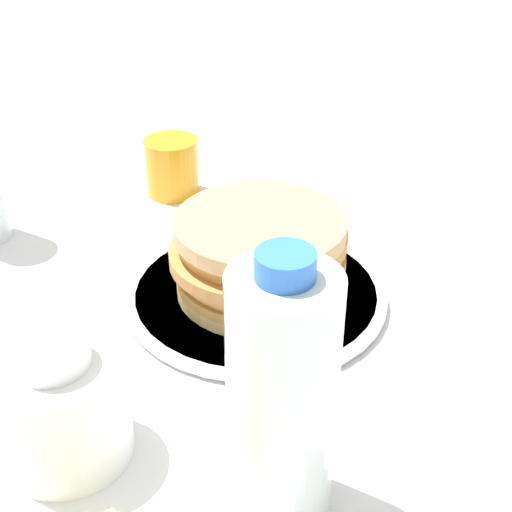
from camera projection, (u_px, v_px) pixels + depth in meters
The scene contains 6 objects.
ground_plane at pixel (263, 283), 0.79m from camera, with size 4.00×4.00×0.00m, color white.
plate at pixel (256, 293), 0.76m from camera, with size 0.28×0.28×0.01m.
pancake_stack at pixel (260, 255), 0.73m from camera, with size 0.18×0.18×0.09m.
juice_glass at pixel (172, 167), 0.96m from camera, with size 0.07×0.07×0.08m.
cream_jug at pixel (61, 405), 0.56m from camera, with size 0.10×0.10×0.12m.
water_bottle_mid at pixel (282, 399), 0.49m from camera, with size 0.08×0.08×0.22m.
Camera 1 is at (-0.17, -0.63, 0.44)m, focal length 50.00 mm.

